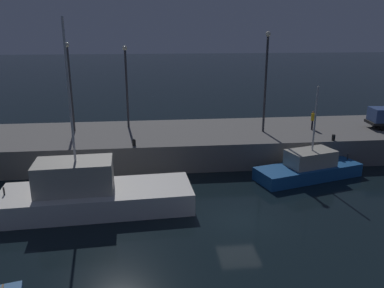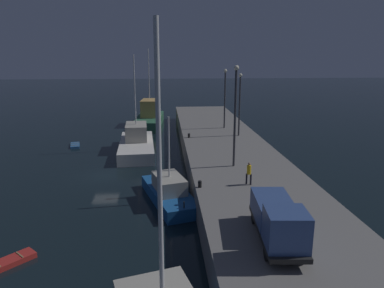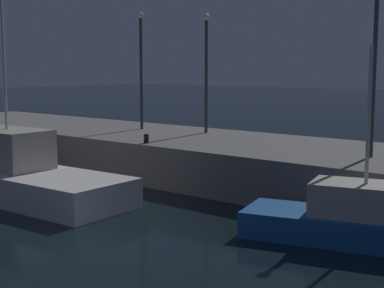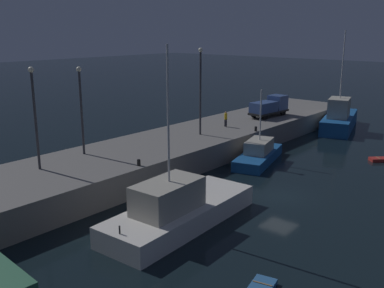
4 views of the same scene
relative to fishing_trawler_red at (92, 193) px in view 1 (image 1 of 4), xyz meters
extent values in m
plane|color=black|center=(9.17, -2.59, -1.15)|extent=(320.00, 320.00, 0.00)
cube|color=slate|center=(9.17, 10.46, 0.00)|extent=(66.56, 9.35, 2.31)
cube|color=silver|center=(0.34, 0.02, -0.45)|extent=(12.39, 4.81, 1.41)
cube|color=#ADA899|center=(-0.98, -0.06, 1.24)|extent=(4.91, 2.89, 1.97)
cylinder|color=silver|center=(-0.83, -0.05, 6.53)|extent=(0.14, 0.14, 8.60)
cylinder|color=#262626|center=(-5.25, -0.30, 0.51)|extent=(0.10, 0.10, 0.50)
cube|color=#195193|center=(16.11, 3.83, -0.65)|extent=(8.89, 4.92, 1.01)
cube|color=#ADA899|center=(16.23, 3.86, 0.47)|extent=(4.09, 2.99, 1.24)
cylinder|color=silver|center=(16.33, 3.89, 3.57)|extent=(0.14, 0.14, 4.97)
cylinder|color=#262626|center=(19.86, 4.89, 0.10)|extent=(0.10, 0.10, 0.50)
cylinder|color=#38383D|center=(-3.05, 11.67, 4.88)|extent=(0.20, 0.20, 7.45)
sphere|color=#F9EFCC|center=(-3.05, 11.67, 8.79)|extent=(0.44, 0.44, 0.44)
cylinder|color=#38383D|center=(1.82, 12.65, 4.71)|extent=(0.20, 0.20, 7.12)
sphere|color=#F9EFCC|center=(1.82, 12.65, 8.46)|extent=(0.44, 0.44, 0.44)
cylinder|color=#38383D|center=(14.07, 9.65, 5.33)|extent=(0.20, 0.20, 8.36)
sphere|color=#F9EFCC|center=(14.07, 9.65, 9.69)|extent=(0.44, 0.44, 0.44)
cylinder|color=black|center=(25.30, 10.35, 1.60)|extent=(0.92, 0.35, 0.90)
cylinder|color=black|center=(25.16, 8.72, 1.60)|extent=(0.92, 0.35, 0.90)
cylinder|color=black|center=(18.71, 9.73, 1.57)|extent=(0.14, 0.14, 0.83)
cylinder|color=black|center=(18.87, 10.02, 1.57)|extent=(0.14, 0.14, 0.83)
cylinder|color=yellow|center=(18.79, 9.88, 2.33)|extent=(0.43, 0.43, 0.69)
sphere|color=#8C664C|center=(18.79, 9.88, 2.79)|extent=(0.20, 0.20, 0.20)
cylinder|color=black|center=(2.54, 6.47, 1.40)|extent=(0.28, 0.28, 0.50)
cylinder|color=black|center=(19.09, 6.12, 1.40)|extent=(0.28, 0.28, 0.50)
camera|label=1|loc=(3.95, -23.49, 10.21)|focal=36.18mm
camera|label=2|loc=(43.70, 3.62, 10.63)|focal=33.03mm
camera|label=3|loc=(24.57, -15.70, 5.23)|focal=53.17mm
camera|label=4|loc=(-20.26, -18.61, 11.63)|focal=41.43mm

